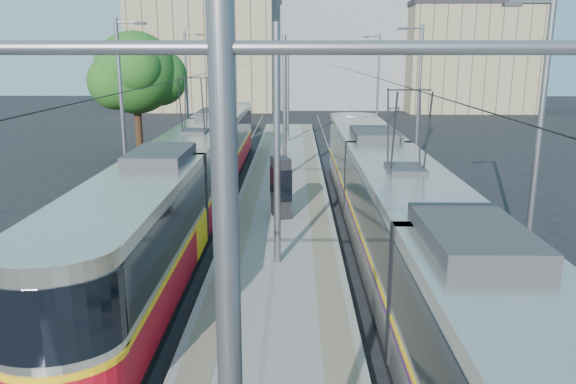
{
  "coord_description": "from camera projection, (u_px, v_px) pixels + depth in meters",
  "views": [
    {
      "loc": [
        0.52,
        -8.02,
        6.46
      ],
      "look_at": [
        0.28,
        11.58,
        1.6
      ],
      "focal_mm": 35.0,
      "sensor_mm": 36.0,
      "label": 1
    }
  ],
  "objects": [
    {
      "name": "shelter",
      "position": [
        281.0,
        186.0,
        21.5
      ],
      "size": [
        0.88,
        1.17,
        2.32
      ],
      "rotation": [
        0.0,
        0.0,
        0.24
      ],
      "color": "black",
      "rests_on": "platform"
    },
    {
      "name": "tram_right",
      "position": [
        403.0,
        219.0,
        15.97
      ],
      "size": [
        2.43,
        30.62,
        5.5
      ],
      "color": "black",
      "rests_on": "ground"
    },
    {
      "name": "building_centre",
      "position": [
        339.0,
        48.0,
        69.69
      ],
      "size": [
        18.36,
        14.28,
        14.03
      ],
      "color": "gray",
      "rests_on": "ground"
    },
    {
      "name": "building_right",
      "position": [
        466.0,
        57.0,
        63.95
      ],
      "size": [
        14.28,
        10.2,
        11.95
      ],
      "color": "gray",
      "rests_on": "ground"
    },
    {
      "name": "tactile_strip_left",
      "position": [
        252.0,
        191.0,
        25.79
      ],
      "size": [
        0.7,
        50.0,
        0.01
      ],
      "primitive_type": "cube",
      "color": "gray",
      "rests_on": "platform"
    },
    {
      "name": "tactile_strip_right",
      "position": [
        315.0,
        191.0,
        25.75
      ],
      "size": [
        0.7,
        50.0,
        0.01
      ],
      "primitive_type": "cube",
      "color": "gray",
      "rests_on": "platform"
    },
    {
      "name": "rails",
      "position": [
        283.0,
        197.0,
        25.84
      ],
      "size": [
        8.71,
        70.0,
        0.03
      ],
      "color": "gray",
      "rests_on": "ground"
    },
    {
      "name": "building_left",
      "position": [
        206.0,
        50.0,
        66.06
      ],
      "size": [
        16.32,
        12.24,
        13.52
      ],
      "color": "gray",
      "rests_on": "ground"
    },
    {
      "name": "platform",
      "position": [
        283.0,
        194.0,
        25.81
      ],
      "size": [
        4.0,
        50.0,
        0.3
      ],
      "primitive_type": "cube",
      "color": "gray",
      "rests_on": "ground"
    },
    {
      "name": "tram_left",
      "position": [
        196.0,
        170.0,
        23.44
      ],
      "size": [
        2.43,
        30.28,
        5.5
      ],
      "color": "black",
      "rests_on": "ground"
    },
    {
      "name": "catenary",
      "position": [
        282.0,
        104.0,
        21.99
      ],
      "size": [
        9.2,
        70.0,
        7.0
      ],
      "color": "slate",
      "rests_on": "platform"
    },
    {
      "name": "street_lamps",
      "position": [
        285.0,
        99.0,
        28.72
      ],
      "size": [
        15.18,
        38.22,
        8.0
      ],
      "color": "slate",
      "rests_on": "ground"
    },
    {
      "name": "tree",
      "position": [
        141.0,
        74.0,
        33.31
      ],
      "size": [
        5.33,
        4.93,
        7.75
      ],
      "color": "#382314",
      "rests_on": "ground"
    }
  ]
}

